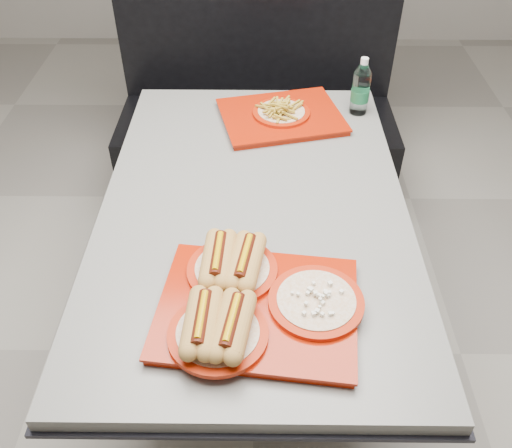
{
  "coord_description": "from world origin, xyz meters",
  "views": [
    {
      "loc": [
        0.02,
        -1.24,
        1.77
      ],
      "look_at": [
        0.01,
        -0.19,
        0.83
      ],
      "focal_mm": 38.0,
      "sensor_mm": 36.0,
      "label": 1
    }
  ],
  "objects_px": {
    "diner_table": "(254,243)",
    "water_bottle": "(361,90)",
    "tray_far": "(281,114)",
    "tray_near": "(249,300)",
    "booth_bench": "(257,117)"
  },
  "relations": [
    {
      "from": "diner_table",
      "to": "water_bottle",
      "type": "xyz_separation_m",
      "value": [
        0.38,
        0.53,
        0.26
      ]
    },
    {
      "from": "diner_table",
      "to": "tray_far",
      "type": "distance_m",
      "value": 0.52
    },
    {
      "from": "diner_table",
      "to": "tray_near",
      "type": "relative_size",
      "value": 2.8
    },
    {
      "from": "water_bottle",
      "to": "diner_table",
      "type": "bearing_deg",
      "value": -125.2
    },
    {
      "from": "diner_table",
      "to": "tray_near",
      "type": "xyz_separation_m",
      "value": [
        -0.01,
        -0.41,
        0.2
      ]
    },
    {
      "from": "diner_table",
      "to": "water_bottle",
      "type": "distance_m",
      "value": 0.7
    },
    {
      "from": "tray_far",
      "to": "booth_bench",
      "type": "bearing_deg",
      "value": 98.44
    },
    {
      "from": "tray_near",
      "to": "tray_far",
      "type": "bearing_deg",
      "value": 83.71
    },
    {
      "from": "tray_near",
      "to": "diner_table",
      "type": "bearing_deg",
      "value": 89.2
    },
    {
      "from": "diner_table",
      "to": "tray_near",
      "type": "bearing_deg",
      "value": -90.8
    },
    {
      "from": "booth_bench",
      "to": "tray_far",
      "type": "bearing_deg",
      "value": -81.56
    },
    {
      "from": "booth_bench",
      "to": "tray_near",
      "type": "xyz_separation_m",
      "value": [
        -0.01,
        -1.5,
        0.39
      ]
    },
    {
      "from": "diner_table",
      "to": "tray_near",
      "type": "distance_m",
      "value": 0.46
    },
    {
      "from": "diner_table",
      "to": "tray_far",
      "type": "xyz_separation_m",
      "value": [
        0.09,
        0.48,
        0.19
      ]
    },
    {
      "from": "tray_far",
      "to": "water_bottle",
      "type": "bearing_deg",
      "value": 11.56
    }
  ]
}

